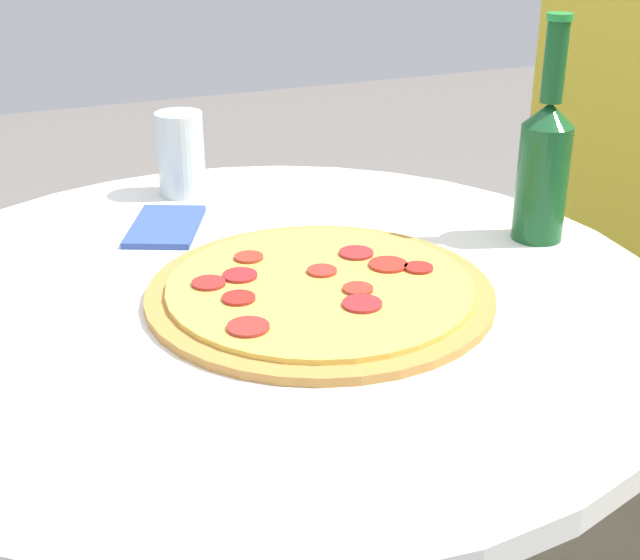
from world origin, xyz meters
The scene contains 5 objects.
table centered at (0.00, 0.00, 0.55)m, with size 0.90×0.90×0.73m.
pizza centered at (0.04, 0.05, 0.74)m, with size 0.37×0.37×0.02m.
beer_bottle centered at (-0.01, 0.36, 0.83)m, with size 0.06×0.06×0.27m.
drinking_glass centered at (-0.34, 0.00, 0.79)m, with size 0.07×0.07×0.12m.
napkin centered at (-0.22, -0.06, 0.73)m, with size 0.16×0.13×0.01m.
Camera 1 is at (0.84, -0.28, 1.15)m, focal length 50.00 mm.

